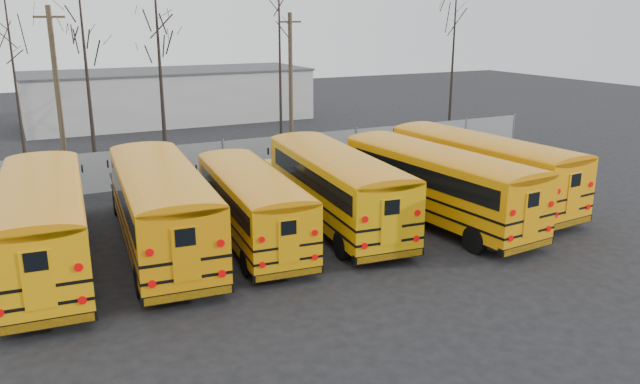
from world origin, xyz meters
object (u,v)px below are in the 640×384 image
bus_a (42,217)px  utility_pole_left (57,90)px  bus_b (160,201)px  bus_c (250,199)px  bus_f (478,163)px  bus_e (434,178)px  utility_pole_right (291,81)px  bus_d (334,181)px

bus_a → utility_pole_left: (1.82, 14.03, 2.63)m
bus_b → bus_c: bearing=-3.1°
bus_c → bus_f: (10.95, 0.13, 0.21)m
utility_pole_left → bus_a: bearing=-77.2°
bus_f → utility_pole_left: 21.80m
bus_e → utility_pole_right: 16.42m
bus_e → bus_f: size_ratio=0.99×
bus_a → utility_pole_left: bearing=87.1°
utility_pole_right → utility_pole_left: bearing=179.2°
utility_pole_left → bus_b: bearing=-61.4°
bus_f → utility_pole_left: (-16.27, 14.26, 2.66)m
bus_c → bus_d: bearing=9.6°
bus_d → bus_f: size_ratio=0.99×
bus_d → utility_pole_left: 16.94m
bus_a → bus_d: (10.82, -0.07, -0.04)m
bus_c → utility_pole_left: 15.61m
bus_d → bus_c: bearing=-170.1°
bus_b → bus_f: (14.20, -0.31, -0.05)m
bus_c → utility_pole_left: size_ratio=1.17×
bus_d → bus_a: bearing=-175.0°
bus_a → utility_pole_right: 21.52m
bus_b → utility_pole_left: utility_pole_left is taller
bus_f → utility_pole_left: size_ratio=1.31×
bus_e → bus_a: bearing=169.1°
bus_e → utility_pole_left: utility_pole_left is taller
bus_a → bus_f: bearing=3.7°
utility_pole_left → bus_d: bearing=-37.2°
bus_b → bus_c: bus_b is taller
bus_c → utility_pole_right: utility_pole_right is taller
utility_pole_left → bus_f: bearing=-21.0°
utility_pole_right → bus_c: bearing=-122.7°
bus_a → bus_d: size_ratio=1.02×
bus_a → utility_pole_left: utility_pole_left is taller
bus_a → bus_f: bus_a is taller
bus_b → bus_f: bearing=3.4°
bus_d → utility_pole_left: bearing=127.9°
bus_c → bus_e: (7.59, -1.13, 0.19)m
bus_b → bus_e: (10.84, -1.57, -0.06)m
bus_f → bus_c: bearing=175.3°
bus_a → bus_c: bearing=1.6°
bus_d → bus_e: bearing=-14.7°
bus_a → bus_e: size_ratio=1.02×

